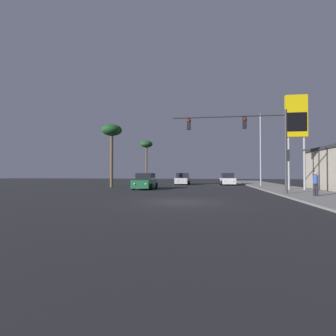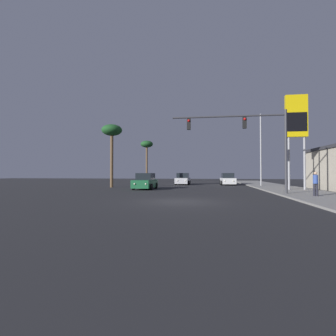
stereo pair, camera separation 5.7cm
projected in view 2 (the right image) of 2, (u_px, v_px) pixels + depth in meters
ground_plane at (179, 202)px, 15.47m from camera, size 120.00×120.00×0.00m
sidewalk_right at (293, 191)px, 24.00m from camera, size 5.00×60.00×0.12m
car_white at (228, 180)px, 36.93m from camera, size 2.04×4.34×1.68m
car_green at (145, 182)px, 27.34m from camera, size 2.04×4.34×1.68m
car_silver at (183, 179)px, 38.05m from camera, size 2.04×4.34×1.68m
traffic_light_mast at (250, 133)px, 20.61m from camera, size 8.92×0.36×6.50m
street_lamp at (260, 146)px, 32.81m from camera, size 1.74×0.24×9.00m
gas_station_sign at (296, 121)px, 24.86m from camera, size 2.00×0.42×9.00m
pedestrian_on_sidewalk at (316, 183)px, 17.90m from camera, size 0.34×0.32×1.67m
palm_tree_far at (147, 146)px, 50.64m from camera, size 2.40×2.40×7.93m
palm_tree_near at (112, 133)px, 30.79m from camera, size 2.40×2.40×7.40m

